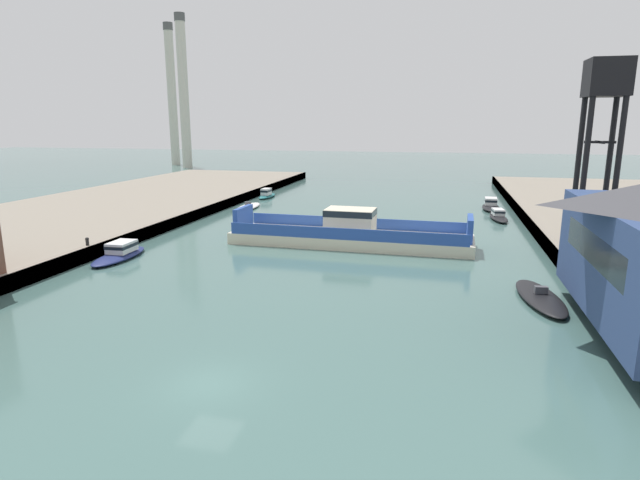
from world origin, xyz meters
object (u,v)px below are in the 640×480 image
moored_boat_near_right (491,205)px  moored_boat_far_right (498,216)px  crane_tower (604,106)px  smokestack_distant_b (183,88)px  chain_ferry (350,234)px  moored_boat_far_left (120,253)px  moored_boat_near_left (540,297)px  smokestack_distant_a (172,92)px  moored_boat_mid_right (248,207)px  moored_boat_mid_left (267,194)px

moored_boat_near_right → moored_boat_far_right: 8.40m
moored_boat_near_right → crane_tower: size_ratio=0.47×
smokestack_distant_b → moored_boat_far_right: bearing=-39.7°
chain_ferry → smokestack_distant_b: (-58.69, 79.14, 19.49)m
moored_boat_far_left → moored_boat_far_right: bearing=38.8°
moored_boat_near_left → moored_boat_far_right: 31.10m
crane_tower → smokestack_distant_a: size_ratio=0.40×
moored_boat_near_right → crane_tower: (5.46, -29.06, 12.53)m
moored_boat_near_left → moored_boat_near_right: (-0.19, 39.49, 0.29)m
moored_boat_mid_right → moored_boat_mid_left: bearing=95.2°
moored_boat_mid_right → smokestack_distant_a: size_ratio=0.21×
moored_boat_mid_right → moored_boat_near_left: bearing=-43.8°
moored_boat_near_left → moored_boat_mid_right: (-33.33, 31.93, -0.03)m
chain_ferry → moored_boat_far_right: 23.49m
chain_ferry → moored_boat_mid_right: 25.67m
moored_boat_near_right → smokestack_distant_a: (-82.22, 61.94, 19.78)m
moored_boat_far_left → smokestack_distant_b: size_ratio=0.19×
moored_boat_mid_left → smokestack_distant_a: size_ratio=0.15×
moored_boat_mid_right → moored_boat_far_right: bearing=-1.4°
moored_boat_mid_right → smokestack_distant_b: 75.93m
moored_boat_far_right → smokestack_distant_a: 110.21m
moored_boat_near_right → moored_boat_far_right: size_ratio=1.09×
moored_boat_mid_right → moored_boat_far_left: (-1.04, -28.51, 0.29)m
moored_boat_near_right → moored_boat_far_left: moored_boat_near_right is taller
smokestack_distant_b → smokestack_distant_a: bearing=133.2°
chain_ferry → smokestack_distant_b: 100.43m
chain_ferry → moored_boat_mid_right: size_ratio=2.99×
moored_boat_mid_right → crane_tower: bearing=-29.1°
chain_ferry → moored_boat_mid_left: size_ratio=4.00×
smokestack_distant_a → smokestack_distant_b: size_ratio=0.99×
moored_boat_far_right → moored_boat_mid_right: bearing=178.6°
moored_boat_mid_left → smokestack_distant_b: bearing=128.6°
moored_boat_near_left → smokestack_distant_a: bearing=129.1°
moored_boat_near_left → crane_tower: 17.35m
chain_ferry → moored_boat_near_left: (15.47, -13.51, -0.80)m
chain_ferry → moored_boat_near_right: size_ratio=3.32×
moored_boat_near_right → moored_boat_mid_left: (-34.14, 3.29, 0.00)m
moored_boat_mid_left → moored_boat_far_right: (34.42, -11.68, -0.09)m
moored_boat_near_right → crane_tower: bearing=-79.4°
moored_boat_far_left → smokestack_distant_a: bearing=116.1°
smokestack_distant_a → moored_boat_far_right: bearing=-40.4°
moored_boat_mid_right → smokestack_distant_a: bearing=125.2°
moored_boat_mid_left → moored_boat_mid_right: bearing=-84.8°
moored_boat_mid_right → crane_tower: size_ratio=0.52×
smokestack_distant_b → moored_boat_near_left: bearing=-51.3°
moored_boat_near_right → moored_boat_far_left: bearing=-133.5°
moored_boat_near_left → moored_boat_mid_left: (-34.33, 42.78, 0.30)m
moored_boat_near_left → moored_boat_mid_left: bearing=128.7°
moored_boat_far_left → crane_tower: 42.17m
moored_boat_far_right → smokestack_distant_b: 98.51m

